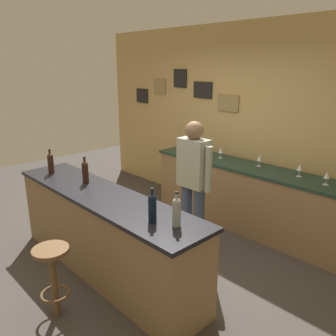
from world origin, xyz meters
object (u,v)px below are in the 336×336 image
bartender (193,180)px  wine_glass_d (300,168)px  wine_bottle_d (177,211)px  wine_glass_c (260,158)px  wine_glass_e (327,176)px  bar_stool (53,270)px  wine_bottle_c (152,207)px  wine_glass_a (205,148)px  wine_glass_b (221,151)px  wine_bottle_a (51,163)px  wine_bottle_b (85,171)px

bartender → wine_glass_d: size_ratio=10.45×
wine_bottle_d → wine_glass_c: bearing=104.0°
wine_bottle_d → wine_glass_e: size_ratio=1.97×
bar_stool → wine_glass_d: size_ratio=4.39×
wine_bottle_c → wine_glass_e: size_ratio=1.97×
wine_glass_a → wine_glass_c: bearing=3.1°
wine_glass_c → wine_glass_b: bearing=-176.5°
bar_stool → wine_bottle_a: size_ratio=2.22×
bartender → wine_bottle_b: bearing=-131.3°
wine_glass_a → wine_glass_d: same height
bartender → wine_bottle_a: bartender is taller
wine_bottle_c → wine_glass_b: size_ratio=1.97×
wine_glass_b → wine_bottle_d: bearing=-60.9°
bartender → wine_bottle_b: 1.24m
wine_bottle_c → wine_bottle_b: bearing=174.8°
wine_bottle_a → wine_bottle_b: same height
bartender → wine_bottle_d: size_ratio=5.29×
wine_glass_d → wine_glass_b: bearing=-179.9°
wine_bottle_a → wine_bottle_b: (0.61, 0.12, 0.00)m
bar_stool → wine_bottle_c: bearing=48.9°
wine_bottle_a → bartender: bearing=36.3°
bartender → wine_glass_c: bartender is taller
wine_bottle_a → wine_glass_d: wine_bottle_a is taller
wine_glass_d → wine_glass_e: same height
wine_glass_b → wine_glass_c: 0.63m
wine_bottle_a → wine_bottle_c: 1.91m
bar_stool → wine_bottle_c: wine_bottle_c is taller
wine_bottle_d → wine_glass_a: bearing=125.1°
wine_bottle_d → wine_glass_a: wine_bottle_d is taller
wine_bottle_b → wine_glass_d: (1.55, 2.04, -0.05)m
wine_glass_c → wine_glass_e: bearing=-6.1°
bartender → wine_glass_d: bearing=56.4°
wine_glass_b → wine_glass_e: (1.56, -0.06, 0.00)m
wine_glass_b → wine_glass_d: same height
wine_bottle_c → wine_glass_b: bearing=113.7°
wine_bottle_c → wine_glass_c: bearing=98.4°
wine_glass_d → bar_stool: bearing=-106.7°
wine_glass_b → wine_glass_d: bearing=0.1°
wine_bottle_b → wine_glass_e: (1.90, 1.97, -0.05)m
wine_bottle_d → wine_glass_e: (0.41, 2.00, -0.05)m
wine_bottle_a → wine_glass_d: size_ratio=1.97×
wine_bottle_a → wine_glass_b: wine_bottle_a is taller
bartender → wine_glass_b: bartender is taller
wine_bottle_c → wine_bottle_a: bearing=-179.9°
wine_bottle_b → wine_bottle_d: same height
wine_bottle_c → bar_stool: bearing=-131.1°
wine_bottle_b → wine_glass_c: size_ratio=1.97×
bar_stool → wine_bottle_b: bearing=131.7°
wine_bottle_b → bar_stool: bearing=-48.3°
bar_stool → wine_glass_d: wine_glass_d is taller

